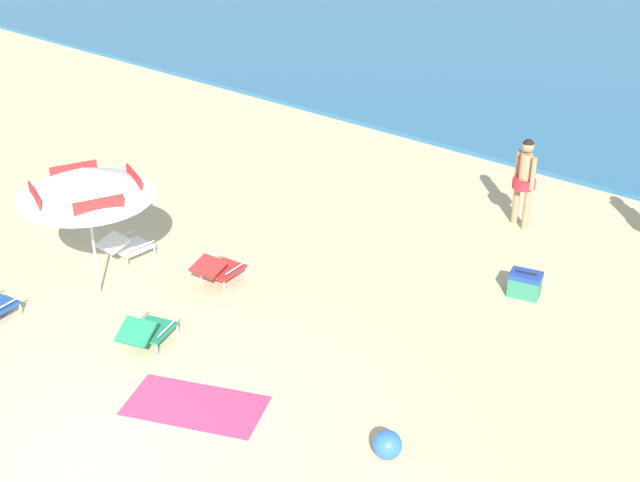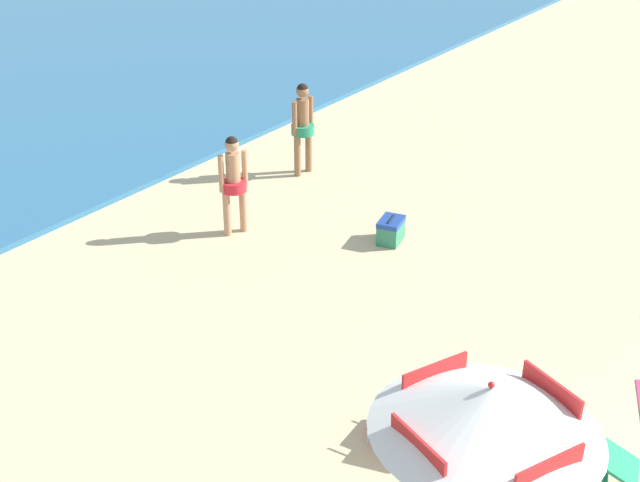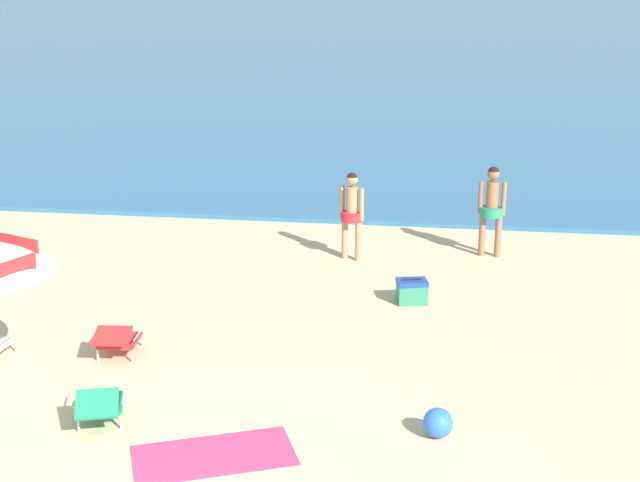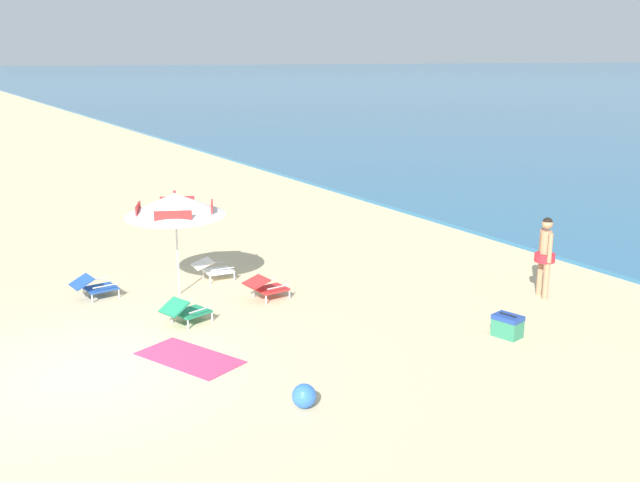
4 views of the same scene
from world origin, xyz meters
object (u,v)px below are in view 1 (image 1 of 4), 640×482
(beach_towel, at_px, (195,406))
(beach_umbrella_striped_main, at_px, (85,182))
(cooler_box, at_px, (525,284))
(lounge_chair_spare_folded, at_px, (147,330))
(lounge_chair_beside_umbrella, at_px, (125,245))
(person_standing_beside, at_px, (525,177))
(lounge_chair_facing_sea, at_px, (218,268))
(beach_ball, at_px, (387,445))

(beach_towel, bearing_deg, beach_umbrella_striped_main, 163.12)
(cooler_box, bearing_deg, lounge_chair_spare_folded, -126.30)
(cooler_box, bearing_deg, beach_umbrella_striped_main, -140.89)
(lounge_chair_beside_umbrella, distance_m, lounge_chair_spare_folded, 2.76)
(lounge_chair_beside_umbrella, distance_m, person_standing_beside, 7.19)
(cooler_box, relative_size, beach_towel, 0.31)
(lounge_chair_facing_sea, bearing_deg, beach_umbrella_striped_main, -130.53)
(lounge_chair_spare_folded, distance_m, beach_towel, 1.64)
(lounge_chair_beside_umbrella, distance_m, beach_ball, 6.45)
(beach_umbrella_striped_main, relative_size, lounge_chair_facing_sea, 3.06)
(beach_ball, bearing_deg, beach_umbrella_striped_main, 178.15)
(lounge_chair_spare_folded, relative_size, person_standing_beside, 0.59)
(lounge_chair_facing_sea, bearing_deg, lounge_chair_beside_umbrella, -165.99)
(person_standing_beside, bearing_deg, lounge_chair_facing_sea, -118.61)
(cooler_box, xyz_separation_m, beach_ball, (0.52, -4.47, -0.03))
(cooler_box, relative_size, beach_ball, 1.59)
(lounge_chair_spare_folded, bearing_deg, lounge_chair_facing_sea, 105.10)
(beach_umbrella_striped_main, bearing_deg, beach_towel, -16.88)
(lounge_chair_beside_umbrella, distance_m, beach_towel, 4.35)
(person_standing_beside, bearing_deg, lounge_chair_spare_folded, -107.75)
(lounge_chair_spare_folded, xyz_separation_m, beach_towel, (1.54, -0.51, -0.27))
(lounge_chair_beside_umbrella, relative_size, person_standing_beside, 0.53)
(beach_umbrella_striped_main, distance_m, lounge_chair_beside_umbrella, 2.02)
(lounge_chair_spare_folded, xyz_separation_m, person_standing_beside, (2.24, 7.00, 0.71))
(lounge_chair_facing_sea, bearing_deg, person_standing_beside, 61.39)
(lounge_chair_facing_sea, height_order, beach_ball, lounge_chair_facing_sea)
(person_standing_beside, distance_m, beach_towel, 7.61)
(lounge_chair_spare_folded, bearing_deg, person_standing_beside, 72.25)
(lounge_chair_facing_sea, xyz_separation_m, beach_ball, (4.54, -1.63, -0.10))
(lounge_chair_spare_folded, bearing_deg, beach_umbrella_striped_main, 164.36)
(person_standing_beside, bearing_deg, lounge_chair_beside_umbrella, -129.59)
(beach_ball, bearing_deg, lounge_chair_beside_umbrella, 169.43)
(lounge_chair_facing_sea, distance_m, beach_towel, 3.21)
(beach_umbrella_striped_main, xyz_separation_m, lounge_chair_beside_umbrella, (-0.56, 1.00, -1.66))
(lounge_chair_facing_sea, distance_m, person_standing_beside, 5.82)
(beach_ball, bearing_deg, cooler_box, 96.60)
(beach_towel, bearing_deg, lounge_chair_spare_folded, 161.72)
(beach_towel, bearing_deg, cooler_box, 69.54)
(lounge_chair_beside_umbrella, relative_size, beach_ball, 2.53)
(beach_umbrella_striped_main, bearing_deg, beach_ball, -1.85)
(beach_umbrella_striped_main, height_order, lounge_chair_facing_sea, beach_umbrella_striped_main)
(beach_umbrella_striped_main, xyz_separation_m, lounge_chair_facing_sea, (1.24, 1.45, -1.66))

